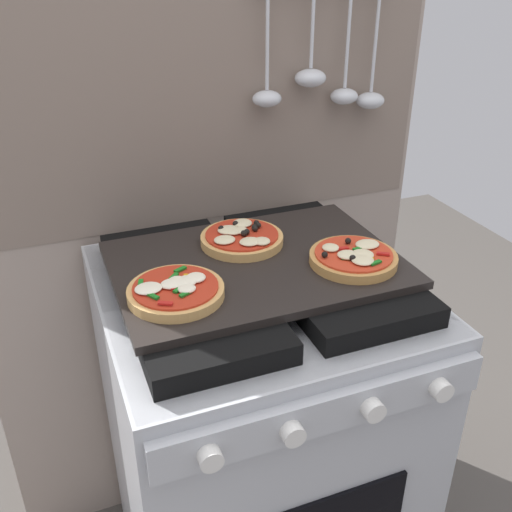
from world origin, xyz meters
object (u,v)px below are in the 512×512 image
Objects in this scene: baking_tray at (256,264)px; pizza_right at (354,257)px; pizza_center at (242,238)px; pizza_left at (176,290)px; stove at (256,440)px.

pizza_right reaches higher than baking_tray.
baking_tray is 0.19m from pizza_right.
pizza_right is at bearing -24.29° from baking_tray.
pizza_center is at bearing 137.66° from pizza_right.
pizza_right is (0.17, -0.08, 0.02)m from baking_tray.
baking_tray is 3.24× the size of pizza_left.
baking_tray is at bearing 22.05° from pizza_left.
stove is 1.67× the size of baking_tray.
stove is 5.40× the size of pizza_center.
pizza_center reaches higher than pizza_left.
pizza_left is at bearing -158.41° from stove.
pizza_center is (0.18, 0.15, 0.00)m from pizza_left.
pizza_left reaches higher than baking_tray.
baking_tray is 0.08m from pizza_center.
pizza_left is at bearing -139.70° from pizza_center.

